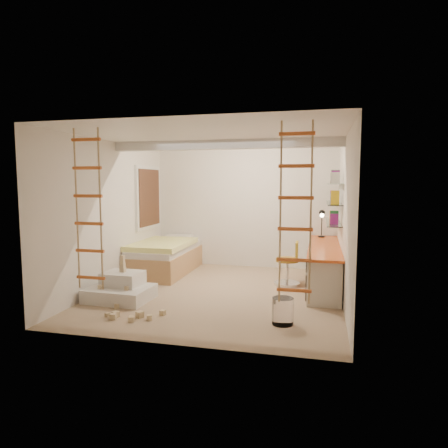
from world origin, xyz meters
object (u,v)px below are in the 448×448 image
(swivel_chair, at_px, (288,269))
(desk, at_px, (324,264))
(play_platform, at_px, (121,289))
(bed, at_px, (165,257))

(swivel_chair, bearing_deg, desk, 5.92)
(desk, height_order, play_platform, desk)
(desk, height_order, swivel_chair, swivel_chair)
(swivel_chair, xyz_separation_m, play_platform, (-2.54, -1.55, -0.13))
(bed, bearing_deg, desk, -6.49)
(desk, bearing_deg, swivel_chair, -174.08)
(desk, distance_m, play_platform, 3.56)
(desk, relative_size, play_platform, 2.79)
(bed, xyz_separation_m, play_platform, (0.03, -1.98, -0.16))
(swivel_chair, bearing_deg, bed, 170.54)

